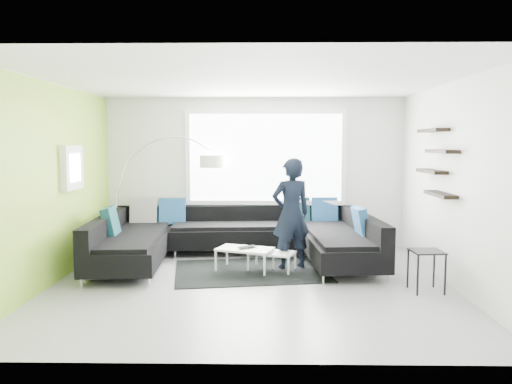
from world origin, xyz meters
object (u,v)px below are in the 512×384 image
coffee_table (258,259)px  side_table (426,271)px  sectional_sofa (236,239)px  laptop (249,248)px  person (291,214)px  arc_lamp (116,195)px

coffee_table → side_table: 2.47m
sectional_sofa → laptop: (0.23, -0.47, -0.05)m
side_table → person: (-1.73, 1.22, 0.59)m
sectional_sofa → person: size_ratio=2.62×
sectional_sofa → side_table: bearing=-33.7°
coffee_table → arc_lamp: arc_lamp is taller
coffee_table → laptop: bearing=-149.1°
sectional_sofa → coffee_table: bearing=-53.6°
sectional_sofa → arc_lamp: size_ratio=2.18×
person → laptop: bearing=-2.5°
sectional_sofa → coffee_table: sectional_sofa is taller
arc_lamp → side_table: size_ratio=3.79×
sectional_sofa → coffee_table: (0.37, -0.44, -0.24)m
arc_lamp → coffee_table: bearing=-30.6°
side_table → laptop: 2.59m
arc_lamp → side_table: 5.31m
person → arc_lamp: bearing=-37.7°
side_table → person: bearing=144.8°
sectional_sofa → laptop: bearing=-67.9°
coffee_table → person: size_ratio=0.62×
sectional_sofa → coffee_table: size_ratio=4.23×
coffee_table → arc_lamp: bearing=174.5°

